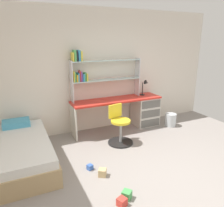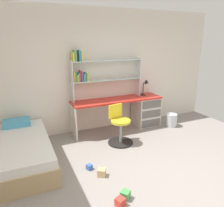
# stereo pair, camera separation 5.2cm
# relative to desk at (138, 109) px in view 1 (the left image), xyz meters

# --- Properties ---
(ground_plane) EXTENTS (5.96, 6.08, 0.02)m
(ground_plane) POSITION_rel_desk_xyz_m (-0.84, -2.25, -0.43)
(ground_plane) COLOR gray
(room_shell) EXTENTS (5.96, 6.08, 2.77)m
(room_shell) POSITION_rel_desk_xyz_m (-2.10, -0.98, 0.96)
(room_shell) COLOR silver
(room_shell) RESTS_ON ground_plane
(desk) EXTENTS (2.15, 0.53, 0.75)m
(desk) POSITION_rel_desk_xyz_m (0.00, 0.00, 0.00)
(desk) COLOR red
(desk) RESTS_ON ground_plane
(bookshelf_hutch) EXTENTS (1.66, 0.22, 1.12)m
(bookshelf_hutch) POSITION_rel_desk_xyz_m (-1.04, 0.15, 0.99)
(bookshelf_hutch) COLOR silver
(bookshelf_hutch) RESTS_ON desk
(desk_lamp) EXTENTS (0.20, 0.17, 0.38)m
(desk_lamp) POSITION_rel_desk_xyz_m (0.21, 0.04, 0.59)
(desk_lamp) COLOR black
(desk_lamp) RESTS_ON desk
(swivel_chair) EXTENTS (0.52, 0.52, 0.80)m
(swivel_chair) POSITION_rel_desk_xyz_m (-0.85, -0.67, -0.10)
(swivel_chair) COLOR black
(swivel_chair) RESTS_ON ground_plane
(bed_platform) EXTENTS (1.04, 1.91, 0.57)m
(bed_platform) POSITION_rel_desk_xyz_m (-2.78, -0.67, -0.20)
(bed_platform) COLOR tan
(bed_platform) RESTS_ON ground_plane
(waste_bin) EXTENTS (0.28, 0.28, 0.31)m
(waste_bin) POSITION_rel_desk_xyz_m (0.73, -0.36, -0.27)
(waste_bin) COLOR silver
(waste_bin) RESTS_ON ground_plane
(toy_block_blue_0) EXTENTS (0.11, 0.11, 0.08)m
(toy_block_blue_0) POSITION_rel_desk_xyz_m (-1.75, -1.35, -0.38)
(toy_block_blue_0) COLOR #3860B7
(toy_block_blue_0) RESTS_ON ground_plane
(toy_block_natural_1) EXTENTS (0.16, 0.16, 0.12)m
(toy_block_natural_1) POSITION_rel_desk_xyz_m (-1.63, -1.60, -0.36)
(toy_block_natural_1) COLOR tan
(toy_block_natural_1) RESTS_ON ground_plane
(toy_block_red_2) EXTENTS (0.14, 0.14, 0.11)m
(toy_block_red_2) POSITION_rel_desk_xyz_m (-1.64, -2.31, -0.37)
(toy_block_red_2) COLOR red
(toy_block_red_2) RESTS_ON ground_plane
(toy_block_green_3) EXTENTS (0.16, 0.16, 0.12)m
(toy_block_green_3) POSITION_rel_desk_xyz_m (-1.52, -2.22, -0.36)
(toy_block_green_3) COLOR #479E51
(toy_block_green_3) RESTS_ON ground_plane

